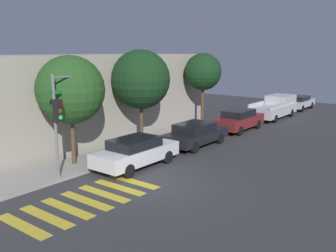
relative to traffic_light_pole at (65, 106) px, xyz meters
name	(u,v)px	position (x,y,z in m)	size (l,w,h in m)	color
ground_plane	(151,185)	(1.56, -3.37, -3.16)	(60.00, 60.00, 0.00)	#333335
sidewalk	(82,164)	(1.56, 0.97, -3.09)	(26.00, 2.27, 0.14)	gray
building_row	(25,104)	(1.56, 5.51, -0.56)	(26.00, 6.00, 5.21)	#A89E8E
crosswalk	(86,201)	(-1.18, -2.57, -3.16)	(5.61, 2.60, 0.00)	gold
traffic_light_pole	(65,106)	(0.00, 0.00, 0.00)	(2.28, 0.56, 4.52)	slate
sedan_near_corner	(136,152)	(2.97, -1.27, -2.41)	(4.47, 1.80, 1.43)	silver
sedan_middle	(195,134)	(8.05, -1.27, -2.44)	(4.43, 1.88, 1.37)	black
sedan_far_end	(239,120)	(13.50, -1.27, -2.39)	(4.48, 1.77, 1.46)	maroon
pickup_truck	(275,107)	(19.88, -1.27, -2.28)	(5.63, 2.02, 1.78)	#BCBCC1
sedan_tail_of_row	(298,102)	(25.60, -1.27, -2.47)	(4.36, 1.82, 1.29)	#B7BABF
tree_near_corner	(70,90)	(1.27, 1.20, 0.51)	(3.19, 3.19, 5.27)	#4C3823
tree_midblock	(141,79)	(6.14, 1.20, 0.70)	(3.34, 3.34, 5.54)	#4C3823
tree_far_end	(203,72)	(12.64, 1.20, 0.83)	(2.58, 2.58, 5.30)	#4C3823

